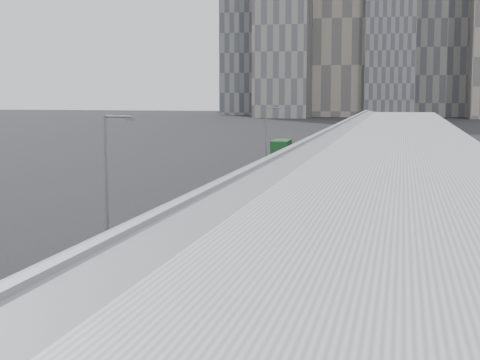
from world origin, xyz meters
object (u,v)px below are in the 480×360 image
(bus_6, at_px, (307,162))
(suv, at_px, (308,146))
(bus_7, at_px, (325,154))
(bus_4, at_px, (275,193))
(bus_2, at_px, (171,264))
(shipping_container, at_px, (281,148))
(street_lamp_near, at_px, (109,175))
(bus_8, at_px, (333,147))
(street_lamp_far, at_px, (267,133))
(bus_5, at_px, (289,176))
(bus_3, at_px, (238,213))
(bus_9, at_px, (340,142))

(bus_6, bearing_deg, suv, 92.64)
(bus_6, height_order, bus_7, bus_6)
(bus_4, height_order, bus_6, bus_4)
(bus_2, height_order, bus_6, bus_6)
(bus_7, bearing_deg, shipping_container, 126.93)
(street_lamp_near, bearing_deg, bus_8, 84.40)
(street_lamp_far, bearing_deg, bus_5, -73.97)
(bus_3, height_order, shipping_container, bus_3)
(bus_4, distance_m, street_lamp_near, 20.67)
(suv, bearing_deg, bus_5, -79.16)
(bus_8, height_order, street_lamp_near, street_lamp_near)
(bus_4, xyz_separation_m, bus_6, (-0.95, 28.96, -0.01))
(bus_3, bearing_deg, bus_8, 87.65)
(bus_2, xyz_separation_m, street_lamp_far, (-6.32, 62.54, 3.40))
(street_lamp_near, distance_m, suv, 87.33)
(bus_4, xyz_separation_m, bus_7, (-0.09, 43.06, -0.14))
(suv, bearing_deg, shipping_container, -96.49)
(bus_5, distance_m, bus_6, 15.68)
(bus_7, xyz_separation_m, bus_8, (-0.08, 13.18, 0.12))
(bus_3, height_order, bus_9, bus_3)
(shipping_container, bearing_deg, bus_3, -85.47)
(bus_9, height_order, suv, bus_9)
(bus_5, height_order, suv, bus_5)
(suv, bearing_deg, bus_2, -81.43)
(street_lamp_far, relative_size, suv, 1.54)
(bus_2, bearing_deg, shipping_container, 98.55)
(bus_2, relative_size, bus_9, 0.95)
(bus_2, relative_size, bus_4, 0.89)
(bus_9, bearing_deg, bus_6, -91.01)
(bus_9, bearing_deg, street_lamp_far, -101.88)
(bus_9, bearing_deg, bus_3, -90.31)
(bus_3, distance_m, bus_4, 11.68)
(bus_7, bearing_deg, bus_5, -88.59)
(bus_5, bearing_deg, suv, 95.48)
(bus_6, xyz_separation_m, bus_9, (0.77, 40.20, -0.08))
(bus_6, distance_m, shipping_container, 27.60)
(street_lamp_near, bearing_deg, bus_3, 46.88)
(bus_7, bearing_deg, bus_2, -87.94)
(bus_3, height_order, bus_7, bus_3)
(bus_4, height_order, street_lamp_far, street_lamp_far)
(bus_7, bearing_deg, suv, 105.48)
(bus_7, height_order, bus_9, bus_9)
(bus_2, height_order, bus_7, bus_7)
(bus_8, height_order, bus_9, bus_8)
(bus_3, height_order, bus_5, bus_3)
(bus_4, distance_m, bus_8, 56.24)
(shipping_container, bearing_deg, suv, 75.78)
(bus_2, height_order, bus_5, bus_5)
(bus_6, height_order, street_lamp_near, street_lamp_near)
(bus_3, xyz_separation_m, street_lamp_near, (-6.80, -7.26, 3.45))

